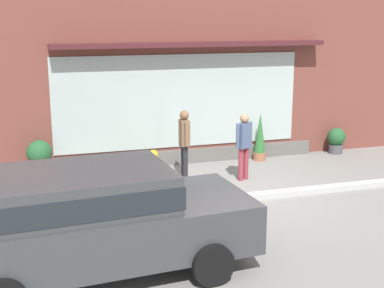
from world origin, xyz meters
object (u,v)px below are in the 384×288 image
fire_hydrant (153,170)px  pedestrian_passerby (244,142)px  pedestrian_with_handbag (184,139)px  potted_plant_trailing_edge (129,164)px  parked_car_dark_gray (93,216)px  potted_plant_by_entrance (260,138)px  potted_plant_corner_tall (336,140)px  potted_plant_low_front (40,157)px

fire_hydrant → pedestrian_passerby: bearing=-0.0°
fire_hydrant → pedestrian_with_handbag: 1.15m
potted_plant_trailing_edge → pedestrian_passerby: bearing=-24.8°
parked_car_dark_gray → potted_plant_trailing_edge: (1.43, 4.91, -0.63)m
potted_plant_trailing_edge → parked_car_dark_gray: bearing=-106.3°
pedestrian_with_handbag → potted_plant_by_entrance: size_ratio=1.28×
potted_plant_corner_tall → parked_car_dark_gray: bearing=-144.3°
fire_hydrant → pedestrian_with_handbag: bearing=31.4°
potted_plant_corner_tall → potted_plant_trailing_edge: potted_plant_corner_tall is taller
parked_car_dark_gray → potted_plant_trailing_edge: parked_car_dark_gray is taller
fire_hydrant → potted_plant_low_front: size_ratio=0.94×
potted_plant_corner_tall → potted_plant_trailing_edge: 5.97m
pedestrian_with_handbag → potted_plant_by_entrance: pedestrian_with_handbag is taller
potted_plant_by_entrance → potted_plant_corner_tall: bearing=0.9°
pedestrian_with_handbag → potted_plant_by_entrance: bearing=-66.5°
potted_plant_by_entrance → pedestrian_passerby: bearing=-125.9°
pedestrian_with_handbag → pedestrian_passerby: pedestrian_with_handbag is taller
pedestrian_passerby → potted_plant_corner_tall: (3.45, 1.55, -0.53)m
potted_plant_corner_tall → potted_plant_by_entrance: bearing=-179.1°
fire_hydrant → potted_plant_trailing_edge: bearing=106.4°
potted_plant_low_front → potted_plant_corner_tall: 8.01m
fire_hydrant → parked_car_dark_gray: size_ratio=0.19×
fire_hydrant → potted_plant_by_entrance: potted_plant_by_entrance is taller
fire_hydrant → potted_plant_corner_tall: fire_hydrant is taller
pedestrian_passerby → pedestrian_with_handbag: bearing=130.9°
fire_hydrant → pedestrian_with_handbag: pedestrian_with_handbag is taller
pedestrian_with_handbag → potted_plant_corner_tall: size_ratio=2.26×
potted_plant_by_entrance → potted_plant_trailing_edge: bearing=-174.4°
parked_car_dark_gray → potted_plant_corner_tall: parked_car_dark_gray is taller
pedestrian_with_handbag → potted_plant_trailing_edge: 1.52m
pedestrian_passerby → potted_plant_by_entrance: 1.89m
parked_car_dark_gray → potted_plant_by_entrance: parked_car_dark_gray is taller
pedestrian_passerby → potted_plant_low_front: size_ratio=1.69×
pedestrian_with_handbag → potted_plant_trailing_edge: size_ratio=2.82×
potted_plant_low_front → pedestrian_passerby: bearing=-18.3°
pedestrian_passerby → potted_plant_trailing_edge: bearing=128.6°
potted_plant_corner_tall → pedestrian_with_handbag: bearing=-167.9°
pedestrian_with_handbag → fire_hydrant: bearing=122.6°
pedestrian_with_handbag → potted_plant_corner_tall: pedestrian_with_handbag is taller
pedestrian_with_handbag → potted_plant_low_front: (-3.27, 0.97, -0.43)m
potted_plant_corner_tall → potted_plant_by_entrance: (-2.35, -0.04, 0.22)m
potted_plant_low_front → potted_plant_trailing_edge: 2.10m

